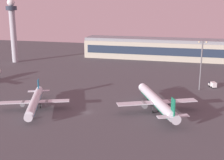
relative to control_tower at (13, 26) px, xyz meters
name	(u,v)px	position (x,y,z in m)	size (l,w,h in m)	color
ground_plane	(86,112)	(88.48, -91.04, -26.93)	(416.00, 416.00, 0.00)	#4C4C51
terminal_building	(177,49)	(119.50, 41.73, -18.84)	(148.73, 22.40, 16.40)	#B2AD99
control_tower	(13,26)	(0.00, 0.00, 0.00)	(8.00, 8.00, 47.18)	#A8A8B2
airplane_terminal_side	(35,102)	(66.26, -93.53, -23.26)	(28.68, 36.39, 9.71)	silver
airplane_taxiway_distant	(157,101)	(117.14, -82.08, -22.63)	(33.01, 41.76, 11.38)	silver
catering_truck	(213,84)	(142.36, -36.93, -25.35)	(4.31, 6.12, 3.05)	white
apron_light_west	(201,62)	(135.31, -43.95, -12.18)	(4.80, 0.90, 25.82)	slate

